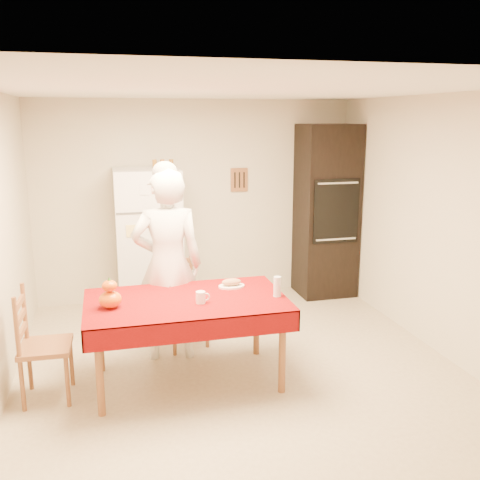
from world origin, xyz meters
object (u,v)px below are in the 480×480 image
object	(u,v)px
chair_far	(180,296)
chair_left	(37,341)
coffee_mug	(201,297)
bread_plate	(232,286)
wine_glass	(277,286)
dining_table	(186,307)
refrigerator	(149,241)
oven_cabinet	(326,211)
seated_woman	(168,265)
pumpkin_lower	(110,299)

from	to	relation	value
chair_far	chair_left	xyz separation A→B (m)	(-1.28, -0.83, 0.00)
coffee_mug	bread_plate	world-z (taller)	coffee_mug
chair_far	coffee_mug	distance (m)	1.01
chair_left	wine_glass	world-z (taller)	chair_left
dining_table	coffee_mug	xyz separation A→B (m)	(0.10, -0.13, 0.12)
dining_table	bread_plate	xyz separation A→B (m)	(0.45, 0.22, 0.08)
dining_table	wine_glass	xyz separation A→B (m)	(0.78, -0.12, 0.16)
refrigerator	bread_plate	distance (m)	1.82
bread_plate	oven_cabinet	bearing A→B (deg)	46.48
bread_plate	wine_glass	bearing A→B (deg)	-46.50
oven_cabinet	chair_far	size ratio (longest dim) A/B	2.32
oven_cabinet	seated_woman	world-z (taller)	oven_cabinet
chair_far	chair_left	distance (m)	1.53
oven_cabinet	dining_table	bearing A→B (deg)	-136.95
dining_table	pumpkin_lower	bearing A→B (deg)	-174.82
pumpkin_lower	bread_plate	xyz separation A→B (m)	(1.08, 0.28, -0.06)
chair_left	wine_glass	distance (m)	2.03
wine_glass	coffee_mug	bearing A→B (deg)	-179.10
oven_cabinet	pumpkin_lower	bearing A→B (deg)	-143.43
coffee_mug	wine_glass	size ratio (longest dim) A/B	0.57
seated_woman	wine_glass	bearing A→B (deg)	146.30
refrigerator	dining_table	xyz separation A→B (m)	(0.15, -1.94, -0.16)
chair_far	pumpkin_lower	distance (m)	1.17
pumpkin_lower	oven_cabinet	bearing A→B (deg)	36.57
chair_left	pumpkin_lower	size ratio (longest dim) A/B	5.11
dining_table	bread_plate	size ratio (longest dim) A/B	7.08
chair_far	bread_plate	xyz separation A→B (m)	(0.39, -0.61, 0.26)
refrigerator	chair_left	distance (m)	2.24
refrigerator	pumpkin_lower	bearing A→B (deg)	-103.48
coffee_mug	pumpkin_lower	bearing A→B (deg)	174.24
bread_plate	pumpkin_lower	bearing A→B (deg)	-165.50
chair_left	seated_woman	xyz separation A→B (m)	(1.14, 0.55, 0.41)
pumpkin_lower	wine_glass	world-z (taller)	wine_glass
chair_far	dining_table	bearing A→B (deg)	-111.33
refrigerator	seated_woman	distance (m)	1.40
refrigerator	coffee_mug	size ratio (longest dim) A/B	17.00
chair_left	bread_plate	distance (m)	1.71
oven_cabinet	wine_glass	xyz separation A→B (m)	(-1.35, -2.11, -0.25)
chair_left	wine_glass	size ratio (longest dim) A/B	5.40
chair_far	seated_woman	bearing A→B (deg)	-135.05
oven_cabinet	bread_plate	bearing A→B (deg)	-133.52
refrigerator	coffee_mug	bearing A→B (deg)	-83.05
chair_far	coffee_mug	world-z (taller)	chair_far
seated_woman	pumpkin_lower	bearing A→B (deg)	52.34
chair_left	pumpkin_lower	distance (m)	0.68
dining_table	pumpkin_lower	world-z (taller)	pumpkin_lower
dining_table	chair_far	world-z (taller)	chair_far
chair_left	pumpkin_lower	bearing A→B (deg)	-93.73
oven_cabinet	seated_woman	bearing A→B (deg)	-147.01
dining_table	pumpkin_lower	distance (m)	0.65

